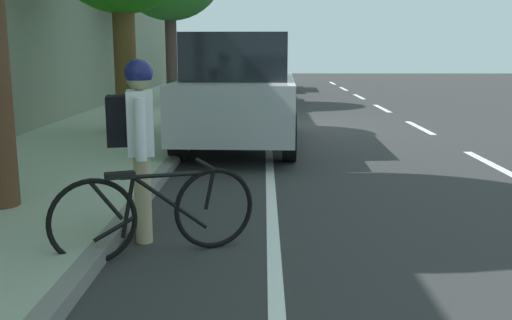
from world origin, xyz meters
TOP-DOWN VIEW (x-y plane):
  - ground at (0.00, 0.00)m, footprint 56.77×56.77m
  - sidewalk at (3.42, 0.00)m, footprint 3.16×35.48m
  - curb_edge at (1.76, 0.00)m, footprint 0.16×35.48m
  - lane_stripe_centre at (-3.11, 0.16)m, footprint 0.14×35.80m
  - lane_stripe_bike_edge at (0.29, 0.00)m, footprint 0.12×35.48m
  - parked_suv_black_nearest at (0.71, -11.73)m, footprint 2.12×4.78m
  - parked_sedan_dark_blue_second at (0.73, -5.06)m, footprint 1.87×4.42m
  - parked_suv_silver_mid at (0.81, 2.64)m, footprint 2.09×4.76m
  - bicycle_at_curb at (1.29, 8.37)m, footprint 1.63×0.77m
  - cyclist_with_backpack at (1.52, 7.92)m, footprint 0.46×0.61m
  - fire_hydrant at (2.19, -5.79)m, footprint 0.22×0.22m

SIDE VIEW (x-z plane):
  - ground at x=0.00m, z-range 0.00..0.00m
  - lane_stripe_centre at x=-3.11m, z-range 0.00..0.01m
  - lane_stripe_bike_edge at x=0.29m, z-range 0.00..0.01m
  - sidewalk at x=3.42m, z-range 0.00..0.13m
  - curb_edge at x=1.76m, z-range 0.00..0.13m
  - bicycle_at_curb at x=1.29m, z-range -0.01..0.78m
  - fire_hydrant at x=2.19m, z-range 0.13..0.97m
  - parked_sedan_dark_blue_second at x=0.73m, z-range -0.01..1.51m
  - cyclist_with_backpack at x=1.52m, z-range 0.18..1.83m
  - parked_suv_black_nearest at x=0.71m, z-range 0.03..2.02m
  - parked_suv_silver_mid at x=0.81m, z-range 0.03..2.02m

